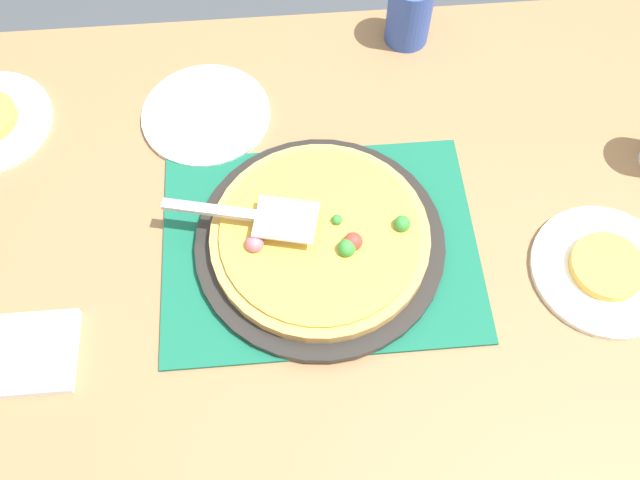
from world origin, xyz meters
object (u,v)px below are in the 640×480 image
pizza_pan (320,242)px  cup_near (409,12)px  plate_near_left (604,270)px  plate_side (206,115)px  served_slice_left (607,266)px  pizza (320,236)px  napkin_stack (34,353)px  pizza_server (254,215)px

pizza_pan → cup_near: bearing=65.4°
plate_near_left → plate_side: size_ratio=1.00×
served_slice_left → pizza_pan: bearing=169.5°
pizza → cup_near: 0.47m
plate_near_left → cup_near: size_ratio=1.83×
pizza_pan → served_slice_left: served_slice_left is taller
pizza_pan → plate_side: bearing=123.0°
plate_near_left → napkin_stack: napkin_stack is taller
cup_near → pizza_server: (-0.29, -0.40, 0.01)m
pizza → pizza_server: 0.10m
pizza_server → napkin_stack: pizza_server is taller
served_slice_left → pizza_server: (-0.52, 0.10, 0.05)m
cup_near → napkin_stack: size_ratio=1.00×
pizza_pan → plate_side: (-0.17, 0.27, -0.01)m
pizza_pan → napkin_stack: size_ratio=3.17×
pizza → plate_near_left: bearing=-10.5°
served_slice_left → pizza_server: 0.53m
plate_side → pizza_server: bearing=-72.2°
served_slice_left → pizza_server: pizza_server is taller
served_slice_left → napkin_stack: served_slice_left is taller
pizza_pan → pizza_server: size_ratio=1.63×
pizza_server → napkin_stack: bearing=-153.0°
pizza → served_slice_left: 0.43m
pizza_server → served_slice_left: bearing=-11.0°
cup_near → pizza_server: cup_near is taller
napkin_stack → pizza_pan: bearing=18.7°
plate_side → cup_near: bearing=22.9°
pizza_pan → napkin_stack: pizza_pan is taller
pizza → plate_side: size_ratio=1.50×
plate_near_left → cup_near: bearing=114.4°
pizza_pan → pizza_server: pizza_server is taller
pizza_pan → plate_near_left: pizza_pan is taller
cup_near → pizza: bearing=-114.5°
plate_side → pizza_server: (0.08, -0.25, 0.06)m
pizza → pizza_server: size_ratio=1.41×
pizza_pan → pizza: 0.02m
plate_near_left → cup_near: 0.55m
napkin_stack → pizza: bearing=18.6°
pizza → napkin_stack: pizza is taller
pizza_pan → cup_near: cup_near is taller
served_slice_left → cup_near: 0.55m
plate_near_left → served_slice_left: bearing=0.0°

